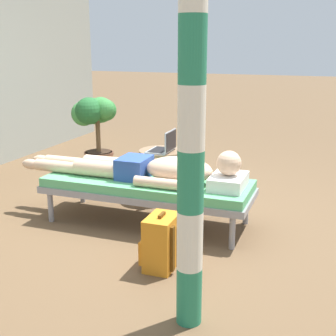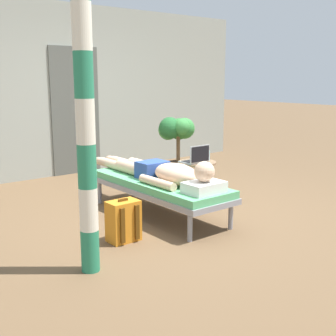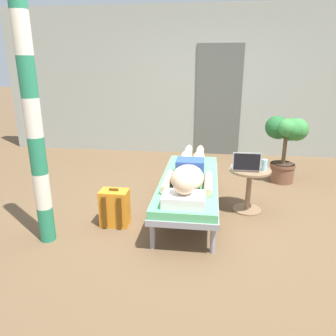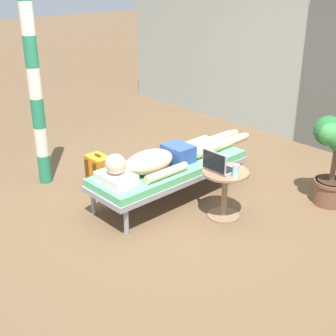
{
  "view_description": "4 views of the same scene",
  "coord_description": "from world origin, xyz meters",
  "px_view_note": "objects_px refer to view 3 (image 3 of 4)",
  "views": [
    {
      "loc": [
        -3.83,
        -1.53,
        1.62
      ],
      "look_at": [
        0.04,
        -0.1,
        0.48
      ],
      "focal_mm": 49.1,
      "sensor_mm": 36.0,
      "label": 1
    },
    {
      "loc": [
        -3.15,
        -3.85,
        1.56
      ],
      "look_at": [
        -0.19,
        -0.18,
        0.59
      ],
      "focal_mm": 47.18,
      "sensor_mm": 36.0,
      "label": 2
    },
    {
      "loc": [
        0.05,
        -3.49,
        1.69
      ],
      "look_at": [
        -0.41,
        -0.02,
        0.55
      ],
      "focal_mm": 34.32,
      "sensor_mm": 36.0,
      "label": 3
    },
    {
      "loc": [
        3.26,
        -3.18,
        2.43
      ],
      "look_at": [
        -0.03,
        -0.14,
        0.46
      ],
      "focal_mm": 49.01,
      "sensor_mm": 36.0,
      "label": 4
    }
  ],
  "objects_px": {
    "side_table": "(249,183)",
    "potted_plant": "(286,137)",
    "person_reclining": "(189,172)",
    "drink_glass": "(264,165)",
    "lounge_chair": "(189,184)",
    "backpack": "(115,208)",
    "porch_post": "(33,118)",
    "laptop": "(246,165)"
  },
  "relations": [
    {
      "from": "porch_post",
      "to": "potted_plant",
      "type": "bearing_deg",
      "value": 37.8
    },
    {
      "from": "lounge_chair",
      "to": "laptop",
      "type": "distance_m",
      "value": 0.68
    },
    {
      "from": "person_reclining",
      "to": "porch_post",
      "type": "distance_m",
      "value": 1.71
    },
    {
      "from": "lounge_chair",
      "to": "porch_post",
      "type": "distance_m",
      "value": 1.82
    },
    {
      "from": "drink_glass",
      "to": "lounge_chair",
      "type": "bearing_deg",
      "value": -173.62
    },
    {
      "from": "side_table",
      "to": "drink_glass",
      "type": "height_order",
      "value": "drink_glass"
    },
    {
      "from": "person_reclining",
      "to": "potted_plant",
      "type": "height_order",
      "value": "potted_plant"
    },
    {
      "from": "person_reclining",
      "to": "drink_glass",
      "type": "distance_m",
      "value": 0.87
    },
    {
      "from": "potted_plant",
      "to": "porch_post",
      "type": "distance_m",
      "value": 3.42
    },
    {
      "from": "person_reclining",
      "to": "laptop",
      "type": "height_order",
      "value": "laptop"
    },
    {
      "from": "lounge_chair",
      "to": "person_reclining",
      "type": "height_order",
      "value": "person_reclining"
    },
    {
      "from": "side_table",
      "to": "drink_glass",
      "type": "relative_size",
      "value": 4.0
    },
    {
      "from": "lounge_chair",
      "to": "laptop",
      "type": "bearing_deg",
      "value": 6.54
    },
    {
      "from": "drink_glass",
      "to": "potted_plant",
      "type": "height_order",
      "value": "potted_plant"
    },
    {
      "from": "lounge_chair",
      "to": "potted_plant",
      "type": "bearing_deg",
      "value": 43.3
    },
    {
      "from": "backpack",
      "to": "porch_post",
      "type": "relative_size",
      "value": 0.17
    },
    {
      "from": "potted_plant",
      "to": "lounge_chair",
      "type": "bearing_deg",
      "value": -136.7
    },
    {
      "from": "drink_glass",
      "to": "porch_post",
      "type": "xyz_separation_m",
      "value": [
        -2.2,
        -0.93,
        0.64
      ]
    },
    {
      "from": "laptop",
      "to": "porch_post",
      "type": "bearing_deg",
      "value": -155.58
    },
    {
      "from": "lounge_chair",
      "to": "drink_glass",
      "type": "xyz_separation_m",
      "value": [
        0.85,
        0.09,
        0.24
      ]
    },
    {
      "from": "porch_post",
      "to": "lounge_chair",
      "type": "bearing_deg",
      "value": 31.55
    },
    {
      "from": "person_reclining",
      "to": "drink_glass",
      "type": "relative_size",
      "value": 16.59
    },
    {
      "from": "lounge_chair",
      "to": "backpack",
      "type": "height_order",
      "value": "backpack"
    },
    {
      "from": "lounge_chair",
      "to": "laptop",
      "type": "relative_size",
      "value": 6.15
    },
    {
      "from": "drink_glass",
      "to": "potted_plant",
      "type": "distance_m",
      "value": 1.24
    },
    {
      "from": "side_table",
      "to": "porch_post",
      "type": "height_order",
      "value": "porch_post"
    },
    {
      "from": "side_table",
      "to": "backpack",
      "type": "bearing_deg",
      "value": -159.29
    },
    {
      "from": "laptop",
      "to": "backpack",
      "type": "height_order",
      "value": "laptop"
    },
    {
      "from": "lounge_chair",
      "to": "porch_post",
      "type": "relative_size",
      "value": 0.78
    },
    {
      "from": "laptop",
      "to": "backpack",
      "type": "relative_size",
      "value": 0.73
    },
    {
      "from": "lounge_chair",
      "to": "porch_post",
      "type": "height_order",
      "value": "porch_post"
    },
    {
      "from": "drink_glass",
      "to": "person_reclining",
      "type": "bearing_deg",
      "value": -169.34
    },
    {
      "from": "person_reclining",
      "to": "porch_post",
      "type": "height_order",
      "value": "porch_post"
    },
    {
      "from": "potted_plant",
      "to": "porch_post",
      "type": "height_order",
      "value": "porch_post"
    },
    {
      "from": "person_reclining",
      "to": "backpack",
      "type": "distance_m",
      "value": 0.91
    },
    {
      "from": "laptop",
      "to": "drink_glass",
      "type": "relative_size",
      "value": 2.37
    },
    {
      "from": "person_reclining",
      "to": "porch_post",
      "type": "bearing_deg",
      "value": -150.49
    },
    {
      "from": "potted_plant",
      "to": "person_reclining",
      "type": "bearing_deg",
      "value": -135.23
    },
    {
      "from": "side_table",
      "to": "potted_plant",
      "type": "height_order",
      "value": "potted_plant"
    },
    {
      "from": "side_table",
      "to": "potted_plant",
      "type": "relative_size",
      "value": 0.54
    },
    {
      "from": "lounge_chair",
      "to": "side_table",
      "type": "distance_m",
      "value": 0.71
    },
    {
      "from": "laptop",
      "to": "potted_plant",
      "type": "xyz_separation_m",
      "value": [
        0.67,
        1.16,
        0.09
      ]
    }
  ]
}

